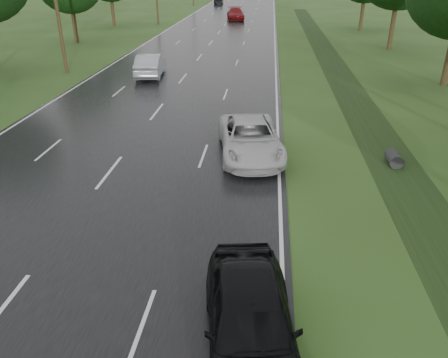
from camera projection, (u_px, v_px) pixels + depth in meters
The scene contains 11 objects.
road at pixel (216, 36), 50.46m from camera, with size 14.00×180.00×0.04m, color black.
edge_stripe_east at pixel (275, 37), 49.84m from camera, with size 0.12×180.00×0.01m, color silver.
edge_stripe_west at pixel (159, 35), 51.05m from camera, with size 0.12×180.00×0.01m, color silver.
center_line at pixel (216, 36), 50.45m from camera, with size 0.12×180.00×0.01m, color silver.
drainage_ditch at pixel (357, 104), 25.96m from camera, with size 2.20×120.00×0.56m.
utility_pole_mid at pixel (56, 0), 31.14m from camera, with size 1.60×0.26×10.00m.
white_pickup at pixel (250, 138), 18.66m from camera, with size 2.51×5.45×1.51m, color silver.
dark_sedan at pixel (251, 321), 9.05m from camera, with size 1.92×4.76×1.62m, color black.
silver_sedan at pixel (150, 65), 32.07m from camera, with size 1.72×4.92×1.62m, color #9A9EA3.
far_car_red at pixel (236, 14), 64.46m from camera, with size 2.37×5.83×1.69m, color maroon.
far_car_dark at pixel (219, 0), 90.33m from camera, with size 1.71×4.89×1.61m, color black.
Camera 1 is at (6.12, -7.23, 7.50)m, focal length 35.00 mm.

